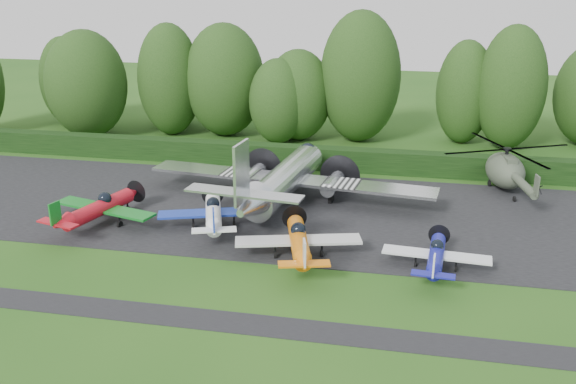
% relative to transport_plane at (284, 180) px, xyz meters
% --- Properties ---
extents(ground, '(160.00, 160.00, 0.00)m').
position_rel_transport_plane_xyz_m(ground, '(1.35, -11.33, -2.03)').
color(ground, '#204C15').
rests_on(ground, ground).
extents(apron, '(70.00, 18.00, 0.01)m').
position_rel_transport_plane_xyz_m(apron, '(1.35, -1.33, -2.03)').
color(apron, black).
rests_on(apron, ground).
extents(taxiway_verge, '(70.00, 2.00, 0.00)m').
position_rel_transport_plane_xyz_m(taxiway_verge, '(1.35, -17.33, -2.03)').
color(taxiway_verge, black).
rests_on(taxiway_verge, ground).
extents(hedgerow, '(90.00, 1.60, 2.00)m').
position_rel_transport_plane_xyz_m(hedgerow, '(1.35, 9.67, -2.03)').
color(hedgerow, black).
rests_on(hedgerow, ground).
extents(transport_plane, '(22.75, 17.45, 7.29)m').
position_rel_transport_plane_xyz_m(transport_plane, '(0.00, 0.00, 0.00)').
color(transport_plane, silver).
rests_on(transport_plane, ground).
extents(light_plane_red, '(8.00, 8.41, 3.08)m').
position_rel_transport_plane_xyz_m(light_plane_red, '(-11.92, -6.53, -0.75)').
color(light_plane_red, '#B7101D').
rests_on(light_plane_red, ground).
extents(light_plane_white, '(7.62, 8.01, 2.93)m').
position_rel_transport_plane_xyz_m(light_plane_white, '(-3.82, -5.67, -0.81)').
color(light_plane_white, white).
rests_on(light_plane_white, ground).
extents(light_plane_orange, '(7.90, 8.30, 3.03)m').
position_rel_transport_plane_xyz_m(light_plane_orange, '(2.85, -9.29, -0.77)').
color(light_plane_orange, orange).
rests_on(light_plane_orange, ground).
extents(light_plane_blue, '(6.45, 6.78, 2.48)m').
position_rel_transport_plane_xyz_m(light_plane_blue, '(11.15, -9.23, -1.00)').
color(light_plane_blue, navy).
rests_on(light_plane_blue, ground).
extents(helicopter, '(10.93, 12.79, 3.52)m').
position_rel_transport_plane_xyz_m(helicopter, '(16.82, 6.93, -0.14)').
color(helicopter, '#3F4938').
rests_on(helicopter, ground).
extents(tree_1, '(5.67, 5.67, 10.48)m').
position_rel_transport_plane_xyz_m(tree_1, '(14.14, 21.44, 3.19)').
color(tree_1, black).
rests_on(tree_1, ground).
extents(tree_2, '(5.74, 5.74, 9.94)m').
position_rel_transport_plane_xyz_m(tree_2, '(-29.68, 21.26, 2.92)').
color(tree_2, black).
rests_on(tree_2, ground).
extents(tree_3, '(8.18, 8.18, 13.28)m').
position_rel_transport_plane_xyz_m(tree_3, '(3.69, 20.19, 4.60)').
color(tree_3, black).
rests_on(tree_3, ground).
extents(tree_4, '(8.39, 8.39, 11.24)m').
position_rel_transport_plane_xyz_m(tree_4, '(-24.44, 16.26, 3.58)').
color(tree_4, black).
rests_on(tree_4, ground).
extents(tree_5, '(6.91, 6.91, 9.39)m').
position_rel_transport_plane_xyz_m(tree_5, '(-2.54, 19.40, 2.65)').
color(tree_5, black).
rests_on(tree_5, ground).
extents(tree_6, '(6.64, 6.64, 12.14)m').
position_rel_transport_plane_xyz_m(tree_6, '(18.40, 20.14, 4.02)').
color(tree_6, black).
rests_on(tree_6, ground).
extents(tree_8, '(5.96, 5.96, 10.65)m').
position_rel_transport_plane_xyz_m(tree_8, '(-17.53, 23.54, 3.28)').
color(tree_8, black).
rests_on(tree_8, ground).
extents(tree_9, '(8.38, 8.38, 11.84)m').
position_rel_transport_plane_xyz_m(tree_9, '(-10.50, 19.78, 3.88)').
color(tree_9, black).
rests_on(tree_9, ground).
extents(tree_11, '(5.87, 5.87, 8.65)m').
position_rel_transport_plane_xyz_m(tree_11, '(-4.33, 17.74, 2.28)').
color(tree_11, black).
rests_on(tree_11, ground).
extents(tree_12, '(6.68, 6.68, 11.81)m').
position_rel_transport_plane_xyz_m(tree_12, '(-16.30, 18.94, 3.86)').
color(tree_12, black).
rests_on(tree_12, ground).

